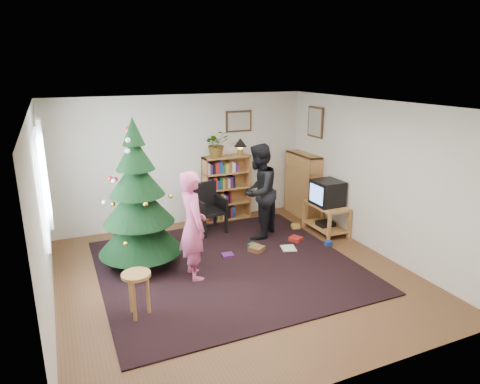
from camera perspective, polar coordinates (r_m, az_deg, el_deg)
name	(u,v)px	position (r m, az deg, el deg)	size (l,w,h in m)	color
floor	(235,274)	(6.53, -0.68, -10.94)	(5.00, 5.00, 0.00)	brown
ceiling	(234,105)	(5.82, -0.77, 11.49)	(5.00, 5.00, 0.00)	white
wall_back	(184,161)	(8.34, -7.51, 4.18)	(5.00, 0.02, 2.50)	silver
wall_front	(343,268)	(4.03, 13.59, -9.81)	(5.00, 0.02, 2.50)	silver
wall_left	(42,219)	(5.62, -24.93, -3.32)	(0.02, 5.00, 2.50)	silver
wall_right	(374,177)	(7.37, 17.47, 1.92)	(0.02, 5.00, 2.50)	silver
rug	(227,266)	(6.77, -1.70, -9.79)	(3.80, 3.60, 0.02)	black
window_pane	(42,186)	(6.12, -24.91, 0.68)	(0.04, 1.20, 1.40)	silver
curtain	(45,174)	(6.80, -24.56, 2.18)	(0.06, 0.35, 1.60)	white
picture_back	(239,121)	(8.59, -0.17, 9.41)	(0.55, 0.03, 0.42)	#4C3319
picture_right	(316,122)	(8.59, 10.05, 9.16)	(0.03, 0.50, 0.60)	#4C3319
christmas_tree	(138,207)	(6.62, -13.40, -1.94)	(1.28, 1.28, 2.31)	#3F2816
bookshelf_back	(227,187)	(8.60, -1.78, 0.66)	(0.95, 0.30, 1.30)	#BE7A44
bookshelf_right	(303,184)	(8.90, 8.36, 1.03)	(0.30, 0.95, 1.30)	#BE7A44
tv_stand	(326,216)	(8.12, 11.39, -3.16)	(0.49, 0.88, 0.55)	#BE7A44
crt_tv	(327,193)	(7.98, 11.56, -0.09)	(0.48, 0.52, 0.45)	black
armchair	(208,206)	(8.01, -4.30, -1.84)	(0.57, 0.57, 0.93)	black
stool	(137,283)	(5.47, -13.61, -11.74)	(0.36, 0.36, 0.59)	#BE7A44
person_standing	(193,226)	(6.17, -6.31, -4.48)	(0.59, 0.39, 1.62)	#D45585
person_by_chair	(259,192)	(7.59, 2.49, 0.04)	(0.83, 0.65, 1.72)	black
potted_plant	(217,144)	(8.33, -3.12, 6.44)	(0.47, 0.41, 0.52)	gray
table_lamp	(240,144)	(8.52, 0.05, 6.48)	(0.25, 0.25, 0.34)	#A57F33
floor_clutter	(279,244)	(7.49, 5.19, -6.91)	(1.96, 1.14, 0.08)	#A51E19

